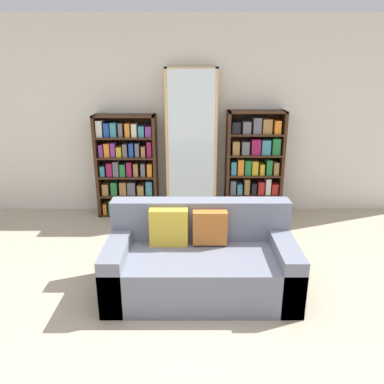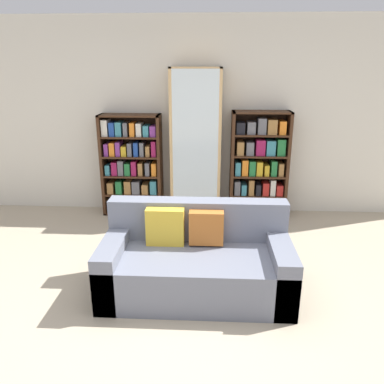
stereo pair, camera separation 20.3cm
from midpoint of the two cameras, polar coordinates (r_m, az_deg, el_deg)
name	(u,v)px [view 1 (the left image)]	position (r m, az deg, el deg)	size (l,w,h in m)	color
ground_plane	(184,316)	(3.39, -3.03, -18.37)	(16.00, 16.00, 0.00)	tan
wall_back	(187,118)	(5.35, -1.80, 11.15)	(6.94, 0.06, 2.70)	silver
couch	(201,262)	(3.58, -0.26, -10.66)	(1.73, 0.85, 0.81)	slate
bookshelf_left	(128,167)	(5.37, -10.83, 3.75)	(0.84, 0.32, 1.43)	#3D2314
display_cabinet	(192,145)	(5.19, -1.10, 7.10)	(0.69, 0.36, 2.04)	tan
bookshelf_right	(255,166)	(5.33, 8.47, 3.97)	(0.79, 0.32, 1.48)	#3D2314
wine_bottle	(236,214)	(5.07, 5.66, -3.31)	(0.09, 0.09, 0.38)	black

